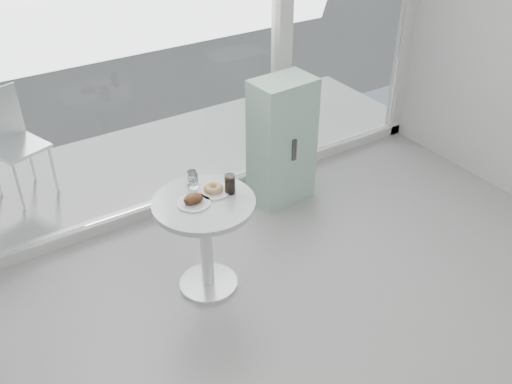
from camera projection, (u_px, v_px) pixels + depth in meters
storefront at (196, 12)px, 4.43m from camera, size 5.00×0.14×3.00m
main_table at (205, 227)px, 4.04m from camera, size 0.72×0.72×0.77m
patio_deck at (163, 158)px, 5.89m from camera, size 5.60×1.60×0.05m
mint_cabinet at (282, 141)px, 5.04m from camera, size 0.56×0.39×1.16m
patio_chair at (11, 138)px, 5.03m from camera, size 0.54×0.54×0.98m
plate_fritter at (194, 200)px, 3.88m from camera, size 0.23×0.23×0.07m
plate_donut at (213, 189)px, 4.00m from camera, size 0.23×0.23×0.06m
water_tumbler_a at (192, 179)px, 4.07m from camera, size 0.07×0.07×0.11m
water_tumbler_b at (194, 182)px, 4.03m from camera, size 0.07×0.07×0.11m
cola_glass at (230, 184)px, 3.97m from camera, size 0.08×0.08×0.14m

